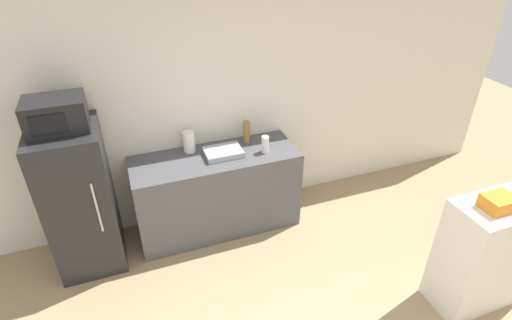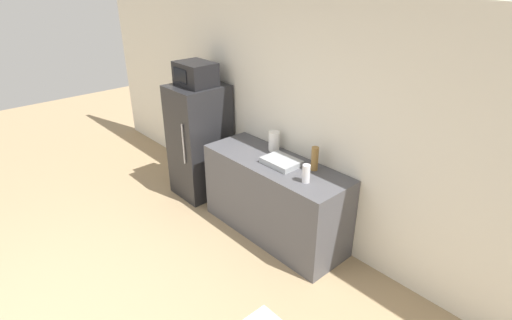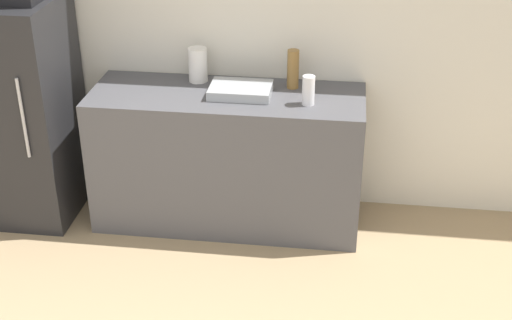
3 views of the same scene
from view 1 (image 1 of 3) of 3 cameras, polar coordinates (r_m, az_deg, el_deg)
name	(u,v)px [view 1 (image 1 of 3)]	position (r m, az deg, el deg)	size (l,w,h in m)	color
wall_back	(193,111)	(4.27, -8.96, 6.96)	(8.00, 0.06, 2.60)	silver
refrigerator	(80,199)	(4.16, -23.82, -5.18)	(0.60, 0.70, 1.49)	#232326
microwave	(56,115)	(3.74, -26.70, 5.82)	(0.49, 0.38, 0.28)	black
counter	(217,192)	(4.41, -5.56, -4.58)	(1.75, 0.63, 0.92)	#4C4C51
sink_basin	(223,152)	(4.17, -4.71, 1.13)	(0.39, 0.28, 0.06)	#9EA3A8
bottle_tall	(246,132)	(4.34, -1.37, 3.97)	(0.08, 0.08, 0.25)	olive
bottle_short	(265,144)	(4.17, 1.32, 2.26)	(0.08, 0.08, 0.18)	silver
shelf_cabinet	(486,253)	(4.08, 30.00, -11.47)	(0.81, 0.43, 1.09)	white
basket	(499,202)	(3.64, 31.35, -5.20)	(0.25, 0.19, 0.11)	orange
paper_towel_roll	(189,142)	(4.24, -9.55, 2.59)	(0.12, 0.12, 0.23)	white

